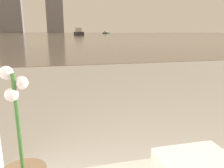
{
  "coord_description": "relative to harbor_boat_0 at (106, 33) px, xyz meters",
  "views": [
    {
      "loc": [
        -0.42,
        0.25,
        1.05
      ],
      "look_at": [
        0.12,
        2.54,
        0.47
      ],
      "focal_mm": 35.0,
      "sensor_mm": 36.0,
      "label": 1
    }
  ],
  "objects": [
    {
      "name": "harbor_boat_0",
      "position": [
        0.0,
        0.0,
        0.0
      ],
      "size": [
        2.02,
        2.7,
        0.97
      ],
      "color": "#335647",
      "rests_on": "harbor_water"
    },
    {
      "name": "harbor_boat_2",
      "position": [
        -11.27,
        -24.88,
        0.24
      ],
      "size": [
        1.87,
        4.53,
        1.66
      ],
      "color": "#2D2D33",
      "rests_on": "harbor_water"
    },
    {
      "name": "harbor_water",
      "position": [
        -15.02,
        -12.19,
        -0.35
      ],
      "size": [
        180.0,
        110.0,
        0.01
      ],
      "color": "gray",
      "rests_on": "ground_plane"
    }
  ]
}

